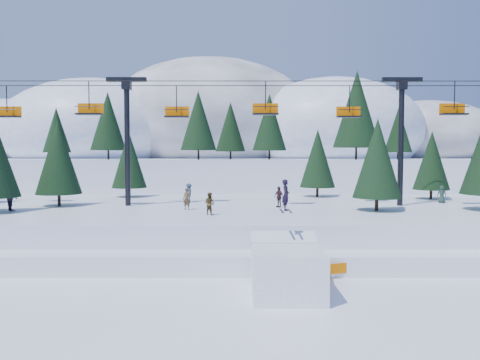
{
  "coord_description": "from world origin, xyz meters",
  "views": [
    {
      "loc": [
        -0.04,
        -19.63,
        6.54
      ],
      "look_at": [
        0.03,
        6.0,
        5.2
      ],
      "focal_mm": 35.0,
      "sensor_mm": 36.0,
      "label": 1
    }
  ],
  "objects_px": {
    "banner_near": "(330,269)",
    "banner_far": "(398,260)",
    "chairlift": "(252,121)",
    "jump_kicker": "(286,269)"
  },
  "relations": [
    {
      "from": "chairlift",
      "to": "jump_kicker",
      "type": "bearing_deg",
      "value": -85.85
    },
    {
      "from": "jump_kicker",
      "to": "chairlift",
      "type": "xyz_separation_m",
      "value": [
        -1.15,
        15.92,
        8.11
      ]
    },
    {
      "from": "chairlift",
      "to": "banner_far",
      "type": "relative_size",
      "value": 17.45
    },
    {
      "from": "jump_kicker",
      "to": "banner_near",
      "type": "xyz_separation_m",
      "value": [
        2.59,
        2.6,
        -0.67
      ]
    },
    {
      "from": "banner_near",
      "to": "banner_far",
      "type": "xyz_separation_m",
      "value": [
        4.28,
        2.14,
        0.0
      ]
    },
    {
      "from": "banner_near",
      "to": "chairlift",
      "type": "bearing_deg",
      "value": 105.7
    },
    {
      "from": "jump_kicker",
      "to": "banner_near",
      "type": "distance_m",
      "value": 3.73
    },
    {
      "from": "jump_kicker",
      "to": "chairlift",
      "type": "height_order",
      "value": "chairlift"
    },
    {
      "from": "chairlift",
      "to": "banner_far",
      "type": "height_order",
      "value": "chairlift"
    },
    {
      "from": "chairlift",
      "to": "banner_near",
      "type": "height_order",
      "value": "chairlift"
    }
  ]
}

